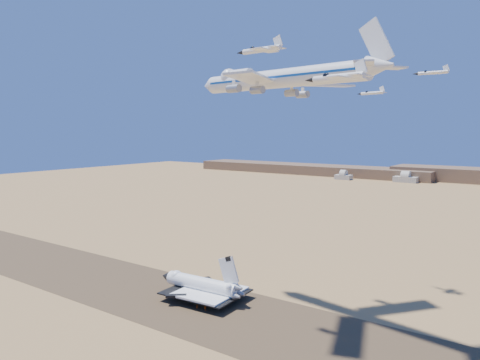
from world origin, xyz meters
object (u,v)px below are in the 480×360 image
Objects in this scene: crew_a at (205,308)px; chase_jet_c at (372,93)px; crew_b at (197,307)px; chase_jet_a at (261,50)px; carrier_747 at (274,79)px; crew_c at (206,308)px; shuttle at (201,286)px; chase_jet_d at (432,73)px; chase_jet_b at (337,77)px.

chase_jet_c is at bearing -25.74° from crew_a.
crew_b is 105.04m from chase_jet_a.
crew_b is at bearing -107.48° from chase_jet_c.
carrier_747 is 48.37× the size of crew_b.
crew_b is 3.58m from crew_c.
shuttle is at bearing 5.51° from crew_c.
crew_c is 137.82m from chase_jet_d.
crew_a is at bearing -126.96° from carrier_747.
chase_jet_b is at bearing -36.19° from shuttle.
shuttle is 2.60× the size of chase_jet_d.
chase_jet_c is at bearing 118.83° from chase_jet_b.
chase_jet_a is at bearing -121.08° from crew_a.
crew_c is 0.13× the size of chase_jet_a.
shuttle reaches higher than crew_b.
crew_c is (0.51, -0.17, 0.05)m from crew_a.
chase_jet_c is at bearing -70.87° from crew_c.
chase_jet_d is (20.20, 17.42, 8.89)m from chase_jet_c.
crew_c is 103.67m from chase_jet_a.
shuttle is 21.21× the size of crew_c.
carrier_747 is 5.79× the size of chase_jet_b.
chase_jet_c is (47.21, 58.31, 78.92)m from shuttle.
chase_jet_c is (38.08, 67.07, 83.31)m from crew_a.
chase_jet_c is at bearing 99.79° from chase_jet_a.
shuttle is at bearing 148.54° from chase_jet_a.
crew_a is at bearing -47.32° from shuttle.
crew_c is 0.13× the size of chase_jet_b.
crew_a is 0.12× the size of chase_jet_b.
crew_c reaches higher than crew_b.
shuttle is 12.35m from crew_b.
chase_jet_d reaches higher than shuttle.
chase_jet_d is at bearing 68.63° from carrier_747.
crew_b is at bearing 112.54° from crew_a.
crew_a reaches higher than crew_b.
crew_b is (-22.04, -19.28, -86.21)m from carrier_747.
chase_jet_b is 1.10× the size of chase_jet_c.
shuttle is 134.12m from chase_jet_d.
crew_b is 139.86m from chase_jet_d.
crew_c is at bearing 160.80° from chase_jet_b.
carrier_747 is 48.30× the size of crew_a.
chase_jet_b is (80.74, -51.82, 73.70)m from shuttle.
crew_b is at bearing -129.56° from carrier_747.
chase_jet_c is (-33.53, 110.13, 5.23)m from chase_jet_b.
chase_jet_a reaches higher than crew_a.
chase_jet_b is at bearing -17.89° from chase_jet_a.
shuttle is 2.97× the size of chase_jet_c.
carrier_747 is 77.18m from chase_jet_d.
carrier_747 is at bearing 123.34° from chase_jet_a.
chase_jet_d is at bearing 107.86° from chase_jet_b.
chase_jet_a reaches higher than crew_b.
shuttle is at bearing -131.46° from chase_jet_d.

